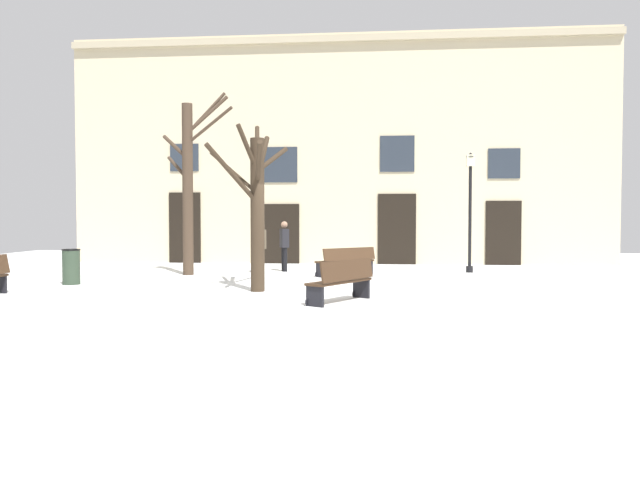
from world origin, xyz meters
The scene contains 10 objects.
ground_plane centered at (0.00, 0.00, 0.00)m, with size 32.20×32.20×0.00m, color white.
building_facade centered at (0.00, 8.52, 4.27)m, with size 20.13×0.60×8.48m.
tree_center centered at (-4.13, 3.60, 2.78)m, with size 2.45×1.48×5.52m.
tree_near_facade centered at (-1.31, -0.22, 2.12)m, with size 1.83×2.55×4.02m.
streetlamp centered at (4.37, 5.20, 2.29)m, with size 0.30×0.30×3.74m.
litter_bin centered at (-6.35, 0.75, 0.46)m, with size 0.47×0.47×0.91m.
bench_back_to_back_left centered at (0.79, -1.90, 0.45)m, with size 1.33×1.75×0.88m.
bench_back_to_back_right centered at (0.58, 3.70, 0.44)m, with size 1.74×1.62×0.84m.
person_near_bench centered at (-1.47, 5.03, 0.88)m, with size 0.35×0.44×1.60m.
person_by_shop_door centered at (-2.06, 4.25, 0.87)m, with size 0.36×0.44×1.59m.
Camera 1 is at (1.54, -14.39, 1.75)m, focal length 34.61 mm.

